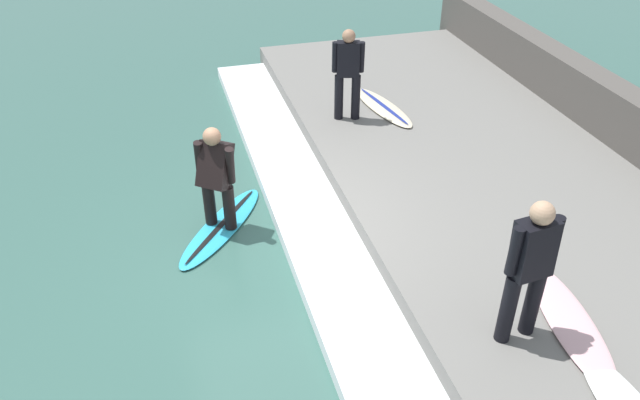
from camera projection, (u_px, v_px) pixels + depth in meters
ground_plane at (272, 251)px, 8.27m from camera, size 28.00×28.00×0.00m
concrete_ledge at (500, 200)px, 8.90m from camera, size 4.40×12.96×0.43m
wave_foam_crest at (319, 238)px, 8.36m from camera, size 0.98×12.31×0.19m
surfboard_riding at (222, 226)px, 8.68m from camera, size 1.63×1.91×0.07m
surfer_riding at (216, 174)px, 8.20m from camera, size 0.59×0.60×1.50m
surfer_waiting_near at (348, 70)px, 10.14m from camera, size 0.51×0.33×1.54m
surfboard_waiting_near at (383, 107)px, 10.90m from camera, size 0.74×1.81×0.07m
surfer_waiting_far at (530, 265)px, 5.93m from camera, size 0.55×0.29×1.64m
surfboard_waiting_far at (570, 322)px, 6.54m from camera, size 0.80×1.89×0.06m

